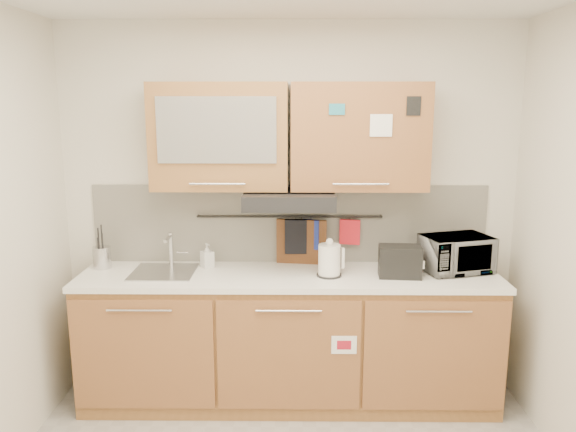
{
  "coord_description": "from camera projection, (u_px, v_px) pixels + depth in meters",
  "views": [
    {
      "loc": [
        0.03,
        -2.43,
        2.05
      ],
      "look_at": [
        -0.01,
        1.05,
        1.35
      ],
      "focal_mm": 35.0,
      "sensor_mm": 36.0,
      "label": 1
    }
  ],
  "objects": [
    {
      "name": "wall_back",
      "position": [
        289.0,
        210.0,
        4.01
      ],
      "size": [
        3.2,
        0.0,
        3.2
      ],
      "primitive_type": "plane",
      "rotation": [
        1.57,
        0.0,
        0.0
      ],
      "color": "silver",
      "rests_on": "ground"
    },
    {
      "name": "base_cabinet",
      "position": [
        289.0,
        345.0,
        3.88
      ],
      "size": [
        2.8,
        0.64,
        0.88
      ],
      "color": "#AE6F3D",
      "rests_on": "floor"
    },
    {
      "name": "countertop",
      "position": [
        289.0,
        276.0,
        3.78
      ],
      "size": [
        2.82,
        0.62,
        0.04
      ],
      "primitive_type": "cube",
      "color": "white",
      "rests_on": "base_cabinet"
    },
    {
      "name": "backsplash",
      "position": [
        289.0,
        224.0,
        4.01
      ],
      "size": [
        2.8,
        0.02,
        0.56
      ],
      "primitive_type": "cube",
      "color": "silver",
      "rests_on": "countertop"
    },
    {
      "name": "upper_cabinets",
      "position": [
        289.0,
        136.0,
        3.73
      ],
      "size": [
        1.82,
        0.37,
        0.7
      ],
      "color": "#AE6F3D",
      "rests_on": "wall_back"
    },
    {
      "name": "range_hood",
      "position": [
        289.0,
        199.0,
        3.74
      ],
      "size": [
        0.6,
        0.46,
        0.1
      ],
      "primitive_type": "cube",
      "color": "black",
      "rests_on": "upper_cabinets"
    },
    {
      "name": "sink",
      "position": [
        164.0,
        272.0,
        3.8
      ],
      "size": [
        0.42,
        0.4,
        0.26
      ],
      "color": "silver",
      "rests_on": "countertop"
    },
    {
      "name": "utensil_rail",
      "position": [
        289.0,
        217.0,
        3.97
      ],
      "size": [
        1.3,
        0.02,
        0.02
      ],
      "primitive_type": "cylinder",
      "rotation": [
        0.0,
        1.57,
        0.0
      ],
      "color": "black",
      "rests_on": "backsplash"
    },
    {
      "name": "utensil_crock",
      "position": [
        102.0,
        257.0,
        3.89
      ],
      "size": [
        0.15,
        0.15,
        0.3
      ],
      "rotation": [
        0.0,
        0.0,
        -0.22
      ],
      "color": "silver",
      "rests_on": "countertop"
    },
    {
      "name": "kettle",
      "position": [
        329.0,
        261.0,
        3.71
      ],
      "size": [
        0.19,
        0.18,
        0.26
      ],
      "rotation": [
        0.0,
        0.0,
        0.26
      ],
      "color": "white",
      "rests_on": "countertop"
    },
    {
      "name": "toaster",
      "position": [
        400.0,
        261.0,
        3.69
      ],
      "size": [
        0.29,
        0.19,
        0.21
      ],
      "rotation": [
        0.0,
        0.0,
        -0.08
      ],
      "color": "black",
      "rests_on": "countertop"
    },
    {
      "name": "microwave",
      "position": [
        456.0,
        254.0,
        3.81
      ],
      "size": [
        0.51,
        0.42,
        0.25
      ],
      "primitive_type": "imported",
      "rotation": [
        0.0,
        0.0,
        0.29
      ],
      "color": "#999999",
      "rests_on": "countertop"
    },
    {
      "name": "soap_bottle",
      "position": [
        207.0,
        255.0,
        3.91
      ],
      "size": [
        0.11,
        0.11,
        0.17
      ],
      "primitive_type": "imported",
      "rotation": [
        0.0,
        0.0,
        0.6
      ],
      "color": "#999999",
      "rests_on": "countertop"
    },
    {
      "name": "cutting_board",
      "position": [
        301.0,
        250.0,
        4.0
      ],
      "size": [
        0.36,
        0.08,
        0.44
      ],
      "primitive_type": "cube",
      "rotation": [
        0.0,
        0.0,
        -0.14
      ],
      "color": "brown",
      "rests_on": "utensil_rail"
    },
    {
      "name": "oven_mitt",
      "position": [
        311.0,
        234.0,
        3.97
      ],
      "size": [
        0.13,
        0.08,
        0.21
      ],
      "primitive_type": "cube",
      "rotation": [
        0.0,
        0.0,
        -0.39
      ],
      "color": "navy",
      "rests_on": "utensil_rail"
    },
    {
      "name": "dark_pouch",
      "position": [
        296.0,
        237.0,
        3.98
      ],
      "size": [
        0.16,
        0.05,
        0.24
      ],
      "primitive_type": "cube",
      "rotation": [
        0.0,
        0.0,
        0.02
      ],
      "color": "black",
      "rests_on": "utensil_rail"
    },
    {
      "name": "pot_holder",
      "position": [
        350.0,
        232.0,
        3.97
      ],
      "size": [
        0.15,
        0.05,
        0.18
      ],
      "primitive_type": "cube",
      "rotation": [
        0.0,
        0.0,
        -0.21
      ],
      "color": "red",
      "rests_on": "utensil_rail"
    }
  ]
}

